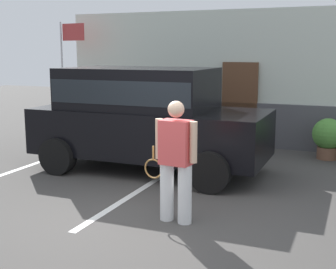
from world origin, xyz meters
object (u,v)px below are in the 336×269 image
object	(u,v)px
tennis_player_man	(176,160)
flag_pole	(68,58)
potted_plant_by_porch	(328,137)
parked_suv	(145,114)

from	to	relation	value
tennis_player_man	flag_pole	size ratio (longest dim) A/B	0.54
flag_pole	potted_plant_by_porch	bearing A→B (deg)	-0.59
parked_suv	flag_pole	xyz separation A→B (m)	(-3.52, 2.50, 1.03)
tennis_player_man	flag_pole	xyz separation A→B (m)	(-5.13, 4.92, 1.29)
tennis_player_man	flag_pole	world-z (taller)	flag_pole
tennis_player_man	potted_plant_by_porch	bearing A→B (deg)	-103.55
parked_suv	flag_pole	size ratio (longest dim) A/B	1.46
potted_plant_by_porch	parked_suv	bearing A→B (deg)	-143.82
flag_pole	parked_suv	bearing A→B (deg)	-35.42
parked_suv	flag_pole	distance (m)	4.44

